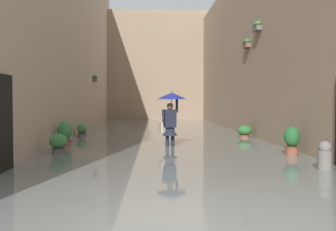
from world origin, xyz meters
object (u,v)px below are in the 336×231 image
(potted_plant_near_left, at_px, (245,132))
(mooring_bollard, at_px, (325,159))
(potted_plant_mid_right, at_px, (65,135))
(potted_plant_mid_left, at_px, (292,142))
(potted_plant_far_right, at_px, (82,132))
(potted_plant_near_right, at_px, (58,144))
(person_wading, at_px, (171,109))

(potted_plant_near_left, bearing_deg, mooring_bollard, 89.22)
(potted_plant_mid_right, bearing_deg, potted_plant_mid_left, 158.57)
(potted_plant_far_right, height_order, potted_plant_mid_left, potted_plant_mid_left)
(potted_plant_mid_left, distance_m, potted_plant_near_right, 6.46)
(potted_plant_mid_right, relative_size, mooring_bollard, 1.24)
(potted_plant_near_left, bearing_deg, person_wading, 43.56)
(potted_plant_mid_right, bearing_deg, mooring_bollard, 142.64)
(potted_plant_mid_right, distance_m, potted_plant_near_right, 1.95)
(potted_plant_near_left, relative_size, potted_plant_mid_right, 0.67)
(potted_plant_mid_right, height_order, potted_plant_near_right, potted_plant_mid_right)
(potted_plant_mid_left, xyz_separation_m, mooring_bollard, (0.12, 2.36, -0.13))
(potted_plant_far_right, bearing_deg, potted_plant_near_right, 92.32)
(potted_plant_near_left, distance_m, mooring_bollard, 7.71)
(potted_plant_far_right, height_order, potted_plant_mid_right, potted_plant_mid_right)
(potted_plant_near_left, relative_size, mooring_bollard, 0.83)
(potted_plant_far_right, distance_m, potted_plant_mid_left, 9.13)
(person_wading, distance_m, potted_plant_mid_right, 3.58)
(potted_plant_mid_right, bearing_deg, potted_plant_near_right, 96.21)
(potted_plant_mid_right, bearing_deg, person_wading, 175.80)
(potted_plant_mid_left, bearing_deg, potted_plant_far_right, -43.30)
(mooring_bollard, bearing_deg, potted_plant_near_right, -25.68)
(person_wading, bearing_deg, potted_plant_far_right, -48.34)
(potted_plant_far_right, xyz_separation_m, potted_plant_mid_left, (-6.65, 6.26, 0.16))
(potted_plant_far_right, xyz_separation_m, potted_plant_mid_right, (-0.02, 3.66, 0.15))
(person_wading, relative_size, mooring_bollard, 2.52)
(potted_plant_near_left, xyz_separation_m, potted_plant_mid_left, (-0.02, 5.34, 0.14))
(potted_plant_near_left, height_order, potted_plant_mid_right, potted_plant_mid_right)
(potted_plant_near_left, height_order, potted_plant_near_right, potted_plant_near_right)
(potted_plant_far_right, relative_size, potted_plant_near_left, 1.06)
(potted_plant_near_left, distance_m, potted_plant_mid_right, 7.16)
(person_wading, relative_size, potted_plant_far_right, 2.87)
(potted_plant_near_right, bearing_deg, person_wading, -152.64)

